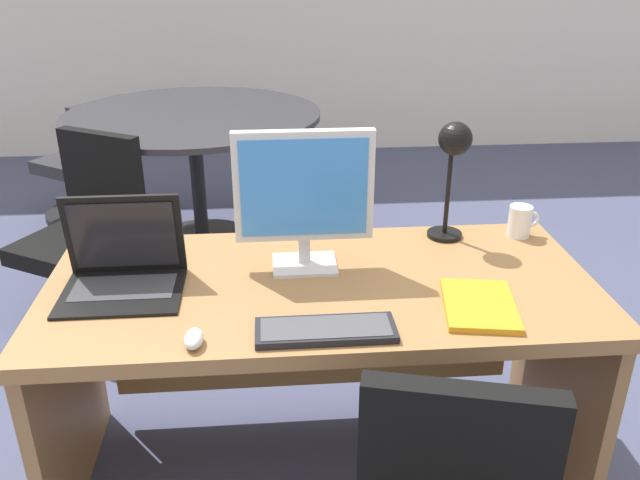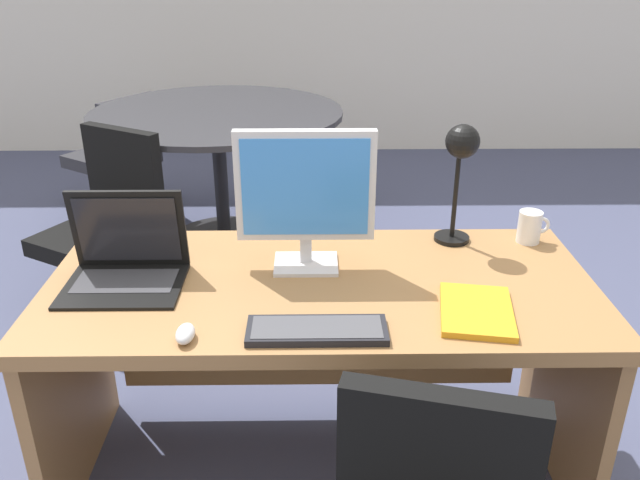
% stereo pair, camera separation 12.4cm
% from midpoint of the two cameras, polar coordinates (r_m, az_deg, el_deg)
% --- Properties ---
extents(ground, '(12.00, 12.00, 0.00)m').
position_cam_midpoint_polar(ground, '(3.64, -2.90, -2.58)').
color(ground, '#474C6B').
extents(desk, '(1.66, 0.77, 0.73)m').
position_cam_midpoint_polar(desk, '(2.11, -1.72, -7.71)').
color(desk, '#9E7042').
rests_on(desk, ground).
extents(monitor, '(0.42, 0.16, 0.44)m').
position_cam_midpoint_polar(monitor, '(1.96, -3.25, 4.17)').
color(monitor, silver).
rests_on(monitor, desk).
extents(laptop, '(0.35, 0.28, 0.27)m').
position_cam_midpoint_polar(laptop, '(2.03, -18.51, -1.62)').
color(laptop, black).
rests_on(laptop, desk).
extents(keyboard, '(0.37, 0.13, 0.02)m').
position_cam_midpoint_polar(keyboard, '(1.72, -1.59, -7.93)').
color(keyboard, black).
rests_on(keyboard, desk).
extents(mouse, '(0.05, 0.09, 0.04)m').
position_cam_midpoint_polar(mouse, '(1.71, -13.07, -8.45)').
color(mouse, silver).
rests_on(mouse, desk).
extents(desk_lamp, '(0.12, 0.15, 0.41)m').
position_cam_midpoint_polar(desk_lamp, '(2.17, 9.99, 7.33)').
color(desk_lamp, black).
rests_on(desk_lamp, desk).
extents(book, '(0.24, 0.30, 0.02)m').
position_cam_midpoint_polar(book, '(1.87, 11.93, -5.64)').
color(book, orange).
rests_on(book, desk).
extents(coffee_mug, '(0.11, 0.08, 0.11)m').
position_cam_midpoint_polar(coffee_mug, '(2.34, 15.69, 1.59)').
color(coffee_mug, white).
rests_on(coffee_mug, desk).
extents(meeting_table, '(1.41, 1.41, 0.81)m').
position_cam_midpoint_polar(meeting_table, '(3.77, -11.82, 8.02)').
color(meeting_table, black).
rests_on(meeting_table, ground).
extents(meeting_chair_near, '(0.63, 0.64, 0.88)m').
position_cam_midpoint_polar(meeting_chair_near, '(3.24, -20.65, -0.88)').
color(meeting_chair_near, black).
rests_on(meeting_chair_near, ground).
extents(meeting_chair_far, '(0.65, 0.64, 0.79)m').
position_cam_midpoint_polar(meeting_chair_far, '(4.48, -20.26, 5.57)').
color(meeting_chair_far, black).
rests_on(meeting_chair_far, ground).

